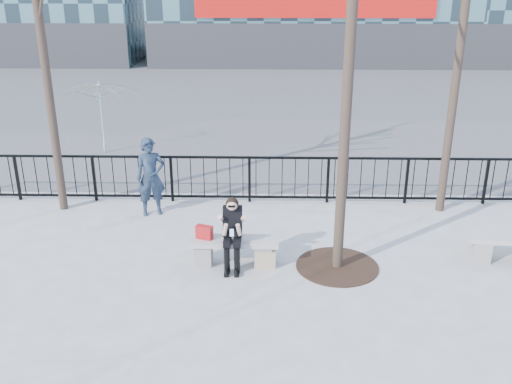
{
  "coord_description": "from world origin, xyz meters",
  "views": [
    {
      "loc": [
        0.63,
        -9.31,
        5.05
      ],
      "look_at": [
        0.4,
        0.8,
        1.1
      ],
      "focal_mm": 40.0,
      "sensor_mm": 36.0,
      "label": 1
    }
  ],
  "objects_px": {
    "standing_man": "(151,177)",
    "seated_woman": "(232,234)",
    "bench_main": "(233,248)",
    "bench_second": "(511,246)"
  },
  "relations": [
    {
      "from": "bench_main",
      "to": "seated_woman",
      "type": "bearing_deg",
      "value": -90.0
    },
    {
      "from": "seated_woman",
      "to": "bench_second",
      "type": "bearing_deg",
      "value": 4.44
    },
    {
      "from": "standing_man",
      "to": "bench_main",
      "type": "bearing_deg",
      "value": -68.4
    },
    {
      "from": "bench_main",
      "to": "seated_woman",
      "type": "height_order",
      "value": "seated_woman"
    },
    {
      "from": "bench_main",
      "to": "seated_woman",
      "type": "xyz_separation_m",
      "value": [
        0.0,
        -0.16,
        0.37
      ]
    },
    {
      "from": "bench_second",
      "to": "bench_main",
      "type": "bearing_deg",
      "value": -171.59
    },
    {
      "from": "standing_man",
      "to": "seated_woman",
      "type": "bearing_deg",
      "value": -70.34
    },
    {
      "from": "bench_main",
      "to": "bench_second",
      "type": "bearing_deg",
      "value": 2.66
    },
    {
      "from": "bench_second",
      "to": "seated_woman",
      "type": "xyz_separation_m",
      "value": [
        -5.13,
        -0.4,
        0.38
      ]
    },
    {
      "from": "seated_woman",
      "to": "standing_man",
      "type": "distance_m",
      "value": 3.08
    }
  ]
}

